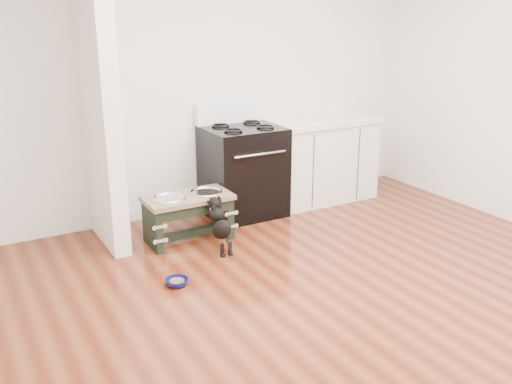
% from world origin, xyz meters
% --- Properties ---
extents(ground, '(5.00, 5.00, 0.00)m').
position_xyz_m(ground, '(0.00, 0.00, 0.00)').
color(ground, '#4D1C0D').
rests_on(ground, ground).
extents(room_shell, '(5.00, 5.00, 5.00)m').
position_xyz_m(room_shell, '(0.00, 0.00, 1.62)').
color(room_shell, silver).
rests_on(room_shell, ground).
extents(partition_wall, '(0.15, 0.80, 2.70)m').
position_xyz_m(partition_wall, '(-1.18, 2.10, 1.35)').
color(partition_wall, silver).
rests_on(partition_wall, ground).
extents(oven_range, '(0.76, 0.69, 1.14)m').
position_xyz_m(oven_range, '(0.25, 2.16, 0.48)').
color(oven_range, black).
rests_on(oven_range, ground).
extents(cabinet_run, '(1.24, 0.64, 0.91)m').
position_xyz_m(cabinet_run, '(1.23, 2.18, 0.45)').
color(cabinet_run, silver).
rests_on(cabinet_run, ground).
extents(dog_feeder, '(0.79, 0.42, 0.45)m').
position_xyz_m(dog_feeder, '(-0.53, 1.78, 0.31)').
color(dog_feeder, black).
rests_on(dog_feeder, ground).
extents(puppy, '(0.14, 0.41, 0.48)m').
position_xyz_m(puppy, '(-0.39, 1.41, 0.26)').
color(puppy, black).
rests_on(puppy, ground).
extents(floor_bowl, '(0.18, 0.18, 0.06)m').
position_xyz_m(floor_bowl, '(-0.97, 0.98, 0.03)').
color(floor_bowl, '#0C0F58').
rests_on(floor_bowl, ground).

